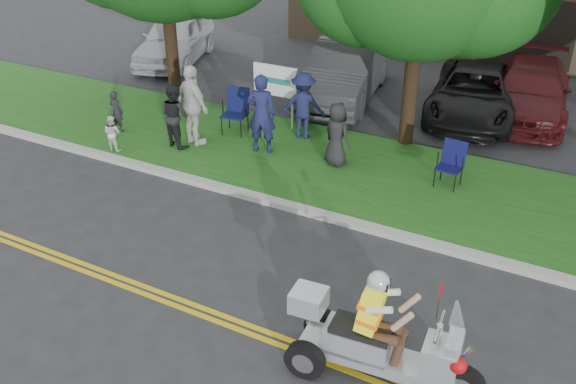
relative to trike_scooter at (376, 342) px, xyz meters
The scene contains 20 objects.
ground 2.73m from the trike_scooter, 169.24° to the left, with size 120.00×120.00×0.00m, color #28282B.
centerline_near 2.69m from the trike_scooter, behind, with size 60.00×0.10×0.01m, color gold.
centerline_far 2.69m from the trike_scooter, behind, with size 60.00×0.10×0.01m, color gold.
curb 4.44m from the trike_scooter, 126.40° to the left, with size 60.00×0.25×0.12m, color #A8A89E.
grass_verge 6.29m from the trike_scooter, 114.66° to the left, with size 60.00×4.00×0.10m, color #1C4D14.
business_sign 9.01m from the trike_scooter, 127.85° to the left, with size 1.25×0.06×1.75m.
trike_scooter is the anchor object (origin of this frame).
lawn_chair_a 8.86m from the trike_scooter, 134.63° to the left, with size 0.70×0.72×1.15m.
lawn_chair_b 6.03m from the trike_scooter, 95.27° to the left, with size 0.56×0.58×0.99m.
spectator_adult_left 7.49m from the trike_scooter, 132.19° to the left, with size 0.70×0.46×1.93m, color #1A1D48.
spectator_adult_mid 8.56m from the trike_scooter, 145.53° to the left, with size 0.76×0.60×1.57m, color black.
spectator_adult_right 8.48m from the trike_scooter, 142.58° to the left, with size 1.17×0.49×2.00m, color silver.
spectator_chair_a 8.16m from the trike_scooter, 123.80° to the left, with size 1.10×0.63×1.70m, color #181C44.
spectator_chair_b 6.54m from the trike_scooter, 118.79° to the left, with size 0.73×0.48×1.50m, color black.
child_left 10.18m from the trike_scooter, 151.60° to the left, with size 0.40×0.26×1.09m, color black.
child_right 9.12m from the trike_scooter, 154.71° to the left, with size 0.43×0.33×0.88m, color silver.
parked_car_far_left 15.87m from the trike_scooter, 137.04° to the left, with size 1.90×4.73×1.61m, color #B5B6BD.
parked_car_left 11.23m from the trike_scooter, 115.56° to the left, with size 1.81×5.18×1.71m, color #343437.
parked_car_mid 10.53m from the trike_scooter, 96.08° to the left, with size 2.26×4.91×1.36m, color black.
parked_car_right 11.37m from the trike_scooter, 88.86° to the left, with size 2.02×4.96×1.44m, color #430F12.
Camera 1 is at (4.51, -6.57, 6.41)m, focal length 38.00 mm.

